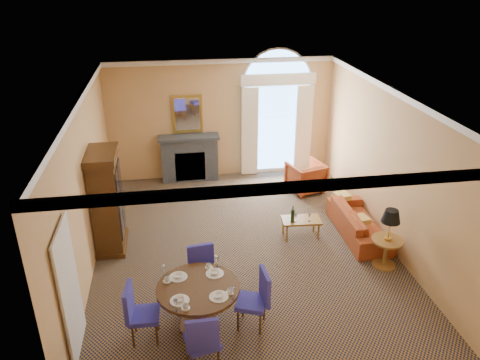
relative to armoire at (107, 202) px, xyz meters
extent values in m
plane|color=#121A3A|center=(2.72, -0.46, -1.02)|extent=(7.50, 7.50, 0.00)
cube|color=tan|center=(2.72, 3.29, 0.58)|extent=(6.00, 0.04, 3.20)
cube|color=tan|center=(-0.28, -0.46, 0.58)|extent=(0.04, 7.50, 3.20)
cube|color=tan|center=(5.72, -0.46, 0.58)|extent=(0.04, 7.50, 3.20)
cube|color=silver|center=(2.72, -0.46, 2.18)|extent=(6.00, 7.50, 0.04)
cube|color=white|center=(2.72, -0.46, 2.12)|extent=(6.00, 7.50, 0.12)
cube|color=white|center=(-0.24, -2.86, 0.01)|extent=(0.08, 0.90, 2.06)
cube|color=#41464C|center=(1.82, 3.09, -0.42)|extent=(1.50, 0.40, 1.20)
cube|color=#41464C|center=(1.82, 3.06, 0.22)|extent=(1.60, 0.46, 0.08)
cube|color=#ECBF45|center=(1.82, 3.26, 0.78)|extent=(0.80, 0.04, 1.00)
cube|color=white|center=(1.82, 3.24, 0.78)|extent=(0.64, 0.02, 0.84)
cube|color=white|center=(4.22, 3.27, 0.23)|extent=(1.90, 0.04, 2.50)
cube|color=#8DBBEC|center=(4.22, 3.26, 0.23)|extent=(1.70, 0.02, 2.30)
cylinder|color=white|center=(4.22, 3.27, 1.48)|extent=(1.90, 0.04, 1.90)
cube|color=#EDE2C9|center=(3.47, 3.15, 0.23)|extent=(0.45, 0.06, 2.45)
cube|color=#EDE2C9|center=(4.97, 3.15, 0.23)|extent=(0.45, 0.06, 2.45)
cube|color=#EDE2C9|center=(4.22, 3.15, 1.63)|extent=(2.00, 0.08, 0.30)
cube|color=#3B220D|center=(0.00, 0.00, -0.04)|extent=(0.54, 0.98, 1.95)
cube|color=#3B220D|center=(0.00, 0.00, 1.01)|extent=(0.61, 1.07, 0.16)
cube|color=#3B220D|center=(0.00, 0.00, -0.97)|extent=(0.61, 1.07, 0.10)
cylinder|color=#3B220D|center=(1.63, -2.74, -0.22)|extent=(1.31, 1.31, 0.05)
cylinder|color=#3B220D|center=(1.63, -2.74, -0.63)|extent=(0.17, 0.17, 0.77)
cylinder|color=#3B220D|center=(1.63, -2.74, -0.98)|extent=(0.65, 0.65, 0.07)
cylinder|color=white|center=(1.92, -2.45, -0.19)|extent=(0.29, 0.29, 0.01)
imported|color=white|center=(1.92, -2.45, -0.16)|extent=(0.15, 0.15, 0.04)
imported|color=white|center=(1.84, -2.27, -0.15)|extent=(0.09, 0.09, 0.07)
cylinder|color=white|center=(1.33, -2.45, -0.19)|extent=(0.29, 0.29, 0.01)
imported|color=white|center=(1.33, -2.45, -0.16)|extent=(0.15, 0.15, 0.04)
imported|color=white|center=(1.15, -2.52, -0.15)|extent=(0.09, 0.09, 0.07)
cylinder|color=white|center=(1.33, -3.03, -0.19)|extent=(0.29, 0.29, 0.01)
imported|color=white|center=(1.33, -3.03, -0.16)|extent=(0.15, 0.15, 0.04)
imported|color=white|center=(1.41, -3.21, -0.15)|extent=(0.09, 0.09, 0.07)
cylinder|color=white|center=(1.92, -3.03, -0.19)|extent=(0.29, 0.29, 0.01)
imported|color=white|center=(1.92, -3.03, -0.16)|extent=(0.15, 0.15, 0.04)
imported|color=white|center=(2.10, -2.95, -0.15)|extent=(0.09, 0.09, 0.07)
cube|color=#2D28A0|center=(1.71, -2.08, -0.56)|extent=(0.58, 0.58, 0.08)
cube|color=#2D28A0|center=(1.73, -1.88, -0.26)|extent=(0.46, 0.13, 0.55)
cylinder|color=#3B220D|center=(1.94, -1.97, -0.81)|extent=(0.04, 0.04, 0.42)
cylinder|color=#3B220D|center=(1.60, -1.85, -0.81)|extent=(0.04, 0.04, 0.42)
cylinder|color=#3B220D|center=(1.82, -2.31, -0.81)|extent=(0.04, 0.04, 0.42)
cylinder|color=#3B220D|center=(1.48, -2.19, -0.81)|extent=(0.04, 0.04, 0.42)
cube|color=#2D28A0|center=(1.62, -3.52, -0.56)|extent=(0.55, 0.55, 0.08)
cube|color=#2D28A0|center=(1.61, -3.73, -0.26)|extent=(0.46, 0.08, 0.55)
cylinder|color=#3B220D|center=(1.83, -3.66, -0.81)|extent=(0.04, 0.04, 0.42)
cylinder|color=#3B220D|center=(1.40, -3.39, -0.81)|extent=(0.04, 0.04, 0.42)
cylinder|color=#3B220D|center=(1.75, -3.31, -0.81)|extent=(0.04, 0.04, 0.42)
cube|color=#2D28A0|center=(2.46, -2.80, -0.56)|extent=(0.60, 0.60, 0.08)
cube|color=#2D28A0|center=(2.67, -2.81, -0.26)|extent=(0.10, 0.46, 0.55)
cylinder|color=#3B220D|center=(2.56, -3.03, -0.81)|extent=(0.04, 0.04, 0.42)
cylinder|color=#3B220D|center=(2.70, -2.70, -0.81)|extent=(0.04, 0.04, 0.42)
cylinder|color=#3B220D|center=(2.23, -2.90, -0.81)|extent=(0.04, 0.04, 0.42)
cylinder|color=#3B220D|center=(2.36, -2.56, -0.81)|extent=(0.04, 0.04, 0.42)
cube|color=#2D28A0|center=(0.78, -2.84, -0.56)|extent=(0.47, 0.47, 0.08)
cube|color=#2D28A0|center=(0.57, -2.86, -0.26)|extent=(0.12, 0.46, 0.55)
cylinder|color=#3B220D|center=(0.61, -2.65, -0.81)|extent=(0.04, 0.04, 0.42)
cylinder|color=#3B220D|center=(0.59, -3.01, -0.81)|extent=(0.04, 0.04, 0.42)
cylinder|color=#3B220D|center=(0.96, -2.67, -0.81)|extent=(0.04, 0.04, 0.42)
cylinder|color=#3B220D|center=(0.95, -3.02, -0.81)|extent=(0.04, 0.04, 0.42)
imported|color=#A0401D|center=(5.27, -0.36, -0.72)|extent=(0.81, 2.06, 0.60)
imported|color=#A0401D|center=(4.73, 1.92, -0.63)|extent=(1.04, 1.06, 0.78)
cube|color=olive|center=(4.00, -0.24, -0.62)|extent=(0.85, 0.52, 0.05)
cylinder|color=olive|center=(3.65, -0.41, -0.83)|extent=(0.04, 0.04, 0.37)
cylinder|color=olive|center=(4.35, -0.41, -0.83)|extent=(0.04, 0.04, 0.37)
cylinder|color=olive|center=(3.65, -0.08, -0.83)|extent=(0.04, 0.04, 0.37)
cylinder|color=olive|center=(4.35, -0.08, -0.83)|extent=(0.04, 0.04, 0.37)
cylinder|color=olive|center=(5.32, -1.57, -0.44)|extent=(0.60, 0.60, 0.04)
cylinder|color=olive|center=(5.32, -1.57, -0.74)|extent=(0.08, 0.08, 0.56)
cylinder|color=olive|center=(5.32, -1.57, -1.00)|extent=(0.44, 0.44, 0.04)
camera|label=1|loc=(1.36, -8.65, 4.35)|focal=35.00mm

